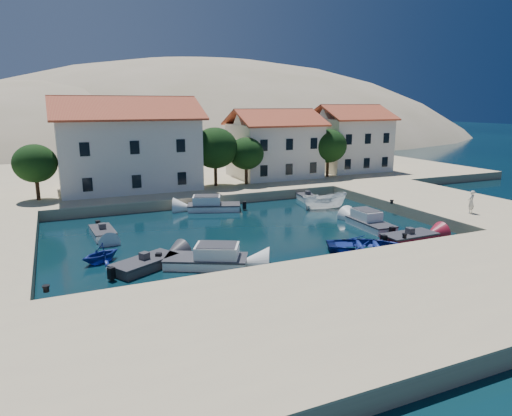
% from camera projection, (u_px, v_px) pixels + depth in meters
% --- Properties ---
extents(ground, '(400.00, 400.00, 0.00)m').
position_uv_depth(ground, '(308.00, 273.00, 27.41)').
color(ground, black).
rests_on(ground, ground).
extents(quay_south, '(52.00, 12.00, 1.00)m').
position_uv_depth(quay_south, '(372.00, 305.00, 21.95)').
color(quay_south, beige).
rests_on(quay_south, ground).
extents(quay_east, '(11.00, 20.00, 1.00)m').
position_uv_depth(quay_east, '(439.00, 203.00, 44.35)').
color(quay_east, beige).
rests_on(quay_east, ground).
extents(quay_north, '(80.00, 36.00, 1.00)m').
position_uv_depth(quay_north, '(179.00, 175.00, 61.91)').
color(quay_north, beige).
rests_on(quay_north, ground).
extents(hills, '(254.00, 176.00, 99.00)m').
position_uv_depth(hills, '(170.00, 207.00, 150.86)').
color(hills, tan).
rests_on(hills, ground).
extents(building_left, '(14.70, 9.45, 9.70)m').
position_uv_depth(building_left, '(127.00, 142.00, 48.62)').
color(building_left, white).
rests_on(building_left, quay_north).
extents(building_mid, '(10.50, 8.40, 8.30)m').
position_uv_depth(building_mid, '(274.00, 143.00, 56.82)').
color(building_mid, white).
rests_on(building_mid, quay_north).
extents(building_right, '(9.45, 8.40, 8.80)m').
position_uv_depth(building_right, '(350.00, 137.00, 62.43)').
color(building_right, white).
rests_on(building_right, quay_north).
extents(trees, '(37.30, 5.30, 6.45)m').
position_uv_depth(trees, '(228.00, 151.00, 50.78)').
color(trees, '#382314').
rests_on(trees, quay_north).
extents(bollards, '(29.36, 9.56, 0.30)m').
position_uv_depth(bollards, '(315.00, 233.00, 31.70)').
color(bollards, black).
rests_on(bollards, ground).
extents(motorboat_grey_sw, '(4.51, 3.61, 1.25)m').
position_uv_depth(motorboat_grey_sw, '(145.00, 264.00, 28.09)').
color(motorboat_grey_sw, '#38373D').
rests_on(motorboat_grey_sw, ground).
extents(cabin_cruiser_south, '(5.54, 4.29, 1.60)m').
position_uv_depth(cabin_cruiser_south, '(206.00, 259.00, 28.49)').
color(cabin_cruiser_south, white).
rests_on(cabin_cruiser_south, ground).
extents(rowboat_south, '(6.33, 5.59, 1.09)m').
position_uv_depth(rowboat_south, '(365.00, 251.00, 31.58)').
color(rowboat_south, navy).
rests_on(rowboat_south, ground).
extents(motorboat_red_se, '(4.20, 1.96, 1.25)m').
position_uv_depth(motorboat_red_se, '(410.00, 238.00, 33.63)').
color(motorboat_red_se, maroon).
rests_on(motorboat_red_se, ground).
extents(cabin_cruiser_east, '(2.08, 4.75, 1.60)m').
position_uv_depth(cabin_cruiser_east, '(371.00, 223.00, 37.19)').
color(cabin_cruiser_east, white).
rests_on(cabin_cruiser_east, ground).
extents(boat_east, '(4.69, 2.59, 1.71)m').
position_uv_depth(boat_east, '(325.00, 209.00, 44.29)').
color(boat_east, white).
rests_on(boat_east, ground).
extents(motorboat_white_ne, '(2.06, 3.47, 1.25)m').
position_uv_depth(motorboat_white_ne, '(308.00, 198.00, 47.80)').
color(motorboat_white_ne, white).
rests_on(motorboat_white_ne, ground).
extents(rowboat_west, '(3.40, 3.26, 1.38)m').
position_uv_depth(rowboat_west, '(101.00, 262.00, 29.38)').
color(rowboat_west, navy).
rests_on(rowboat_west, ground).
extents(motorboat_white_west, '(1.81, 3.67, 1.25)m').
position_uv_depth(motorboat_white_west, '(103.00, 233.00, 34.89)').
color(motorboat_white_west, white).
rests_on(motorboat_white_west, ground).
extents(cabin_cruiser_north, '(5.38, 3.70, 1.60)m').
position_uv_depth(cabin_cruiser_north, '(214.00, 205.00, 43.51)').
color(cabin_cruiser_north, white).
rests_on(cabin_cruiser_north, ground).
extents(pedestrian, '(0.80, 0.63, 1.92)m').
position_uv_depth(pedestrian, '(471.00, 202.00, 37.99)').
color(pedestrian, silver).
rests_on(pedestrian, quay_east).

